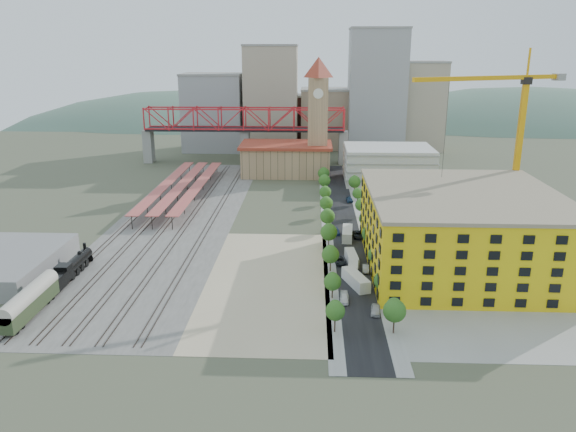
{
  "coord_description": "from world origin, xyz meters",
  "views": [
    {
      "loc": [
        5.78,
        -150.36,
        51.58
      ],
      "look_at": [
        -0.16,
        -12.58,
        10.0
      ],
      "focal_mm": 35.0,
      "sensor_mm": 36.0,
      "label": 1
    }
  ],
  "objects_px": {
    "clock_tower": "(318,106)",
    "tower_crane": "(512,124)",
    "site_trailer_b": "(353,266)",
    "car_0": "(344,299)",
    "locomotive": "(71,269)",
    "site_trailer_d": "(347,234)",
    "coach": "(29,301)",
    "site_trailer_a": "(356,280)",
    "site_trailer_c": "(352,258)",
    "construction_building": "(461,229)"
  },
  "relations": [
    {
      "from": "site_trailer_c",
      "to": "car_0",
      "type": "distance_m",
      "value": 23.23
    },
    {
      "from": "tower_crane",
      "to": "locomotive",
      "type": "bearing_deg",
      "value": -162.04
    },
    {
      "from": "coach",
      "to": "tower_crane",
      "type": "relative_size",
      "value": 0.38
    },
    {
      "from": "clock_tower",
      "to": "tower_crane",
      "type": "relative_size",
      "value": 1.01
    },
    {
      "from": "clock_tower",
      "to": "site_trailer_b",
      "type": "xyz_separation_m",
      "value": [
        8.0,
        -104.5,
        -27.52
      ]
    },
    {
      "from": "car_0",
      "to": "locomotive",
      "type": "bearing_deg",
      "value": 174.95
    },
    {
      "from": "site_trailer_c",
      "to": "site_trailer_d",
      "type": "relative_size",
      "value": 0.87
    },
    {
      "from": "clock_tower",
      "to": "locomotive",
      "type": "distance_m",
      "value": 128.34
    },
    {
      "from": "site_trailer_c",
      "to": "site_trailer_d",
      "type": "xyz_separation_m",
      "value": [
        0.0,
        18.32,
        0.18
      ]
    },
    {
      "from": "locomotive",
      "to": "site_trailer_c",
      "type": "height_order",
      "value": "locomotive"
    },
    {
      "from": "clock_tower",
      "to": "site_trailer_b",
      "type": "bearing_deg",
      "value": -85.62
    },
    {
      "from": "car_0",
      "to": "clock_tower",
      "type": "bearing_deg",
      "value": 96.82
    },
    {
      "from": "clock_tower",
      "to": "coach",
      "type": "relative_size",
      "value": 2.68
    },
    {
      "from": "locomotive",
      "to": "car_0",
      "type": "height_order",
      "value": "locomotive"
    },
    {
      "from": "car_0",
      "to": "site_trailer_d",
      "type": "bearing_deg",
      "value": 90.32
    },
    {
      "from": "clock_tower",
      "to": "site_trailer_a",
      "type": "xyz_separation_m",
      "value": [
        8.0,
        -113.21,
        -27.29
      ]
    },
    {
      "from": "coach",
      "to": "car_0",
      "type": "height_order",
      "value": "coach"
    },
    {
      "from": "site_trailer_a",
      "to": "site_trailer_b",
      "type": "height_order",
      "value": "site_trailer_a"
    },
    {
      "from": "construction_building",
      "to": "tower_crane",
      "type": "relative_size",
      "value": 0.98
    },
    {
      "from": "site_trailer_a",
      "to": "site_trailer_c",
      "type": "height_order",
      "value": "site_trailer_a"
    },
    {
      "from": "locomotive",
      "to": "site_trailer_b",
      "type": "height_order",
      "value": "locomotive"
    },
    {
      "from": "coach",
      "to": "site_trailer_a",
      "type": "distance_m",
      "value": 68.34
    },
    {
      "from": "clock_tower",
      "to": "site_trailer_d",
      "type": "distance_m",
      "value": 85.46
    },
    {
      "from": "coach",
      "to": "site_trailer_a",
      "type": "relative_size",
      "value": 1.89
    },
    {
      "from": "clock_tower",
      "to": "construction_building",
      "type": "distance_m",
      "value": 107.36
    },
    {
      "from": "coach",
      "to": "site_trailer_d",
      "type": "bearing_deg",
      "value": 37.3
    },
    {
      "from": "coach",
      "to": "site_trailer_a",
      "type": "xyz_separation_m",
      "value": [
        66.0,
        17.64,
        -1.84
      ]
    },
    {
      "from": "site_trailer_d",
      "to": "car_0",
      "type": "relative_size",
      "value": 2.23
    },
    {
      "from": "construction_building",
      "to": "tower_crane",
      "type": "bearing_deg",
      "value": 53.79
    },
    {
      "from": "site_trailer_b",
      "to": "car_0",
      "type": "xyz_separation_m",
      "value": [
        -3.0,
        -17.44,
        -0.39
      ]
    },
    {
      "from": "tower_crane",
      "to": "site_trailer_b",
      "type": "distance_m",
      "value": 60.58
    },
    {
      "from": "construction_building",
      "to": "site_trailer_c",
      "type": "xyz_separation_m",
      "value": [
        -26.0,
        1.09,
        -8.18
      ]
    },
    {
      "from": "clock_tower",
      "to": "tower_crane",
      "type": "xyz_separation_m",
      "value": [
        51.72,
        -75.79,
        3.05
      ]
    },
    {
      "from": "construction_building",
      "to": "coach",
      "type": "xyz_separation_m",
      "value": [
        -92.0,
        -30.86,
        -6.17
      ]
    },
    {
      "from": "construction_building",
      "to": "car_0",
      "type": "xyz_separation_m",
      "value": [
        -29.0,
        -21.94,
        -8.62
      ]
    },
    {
      "from": "clock_tower",
      "to": "site_trailer_d",
      "type": "bearing_deg",
      "value": -84.33
    },
    {
      "from": "site_trailer_b",
      "to": "coach",
      "type": "bearing_deg",
      "value": -153.58
    },
    {
      "from": "clock_tower",
      "to": "site_trailer_b",
      "type": "height_order",
      "value": "clock_tower"
    },
    {
      "from": "tower_crane",
      "to": "site_trailer_a",
      "type": "distance_m",
      "value": 65.06
    },
    {
      "from": "site_trailer_c",
      "to": "car_0",
      "type": "bearing_deg",
      "value": -102.21
    },
    {
      "from": "site_trailer_b",
      "to": "car_0",
      "type": "bearing_deg",
      "value": -95.11
    },
    {
      "from": "site_trailer_a",
      "to": "site_trailer_b",
      "type": "bearing_deg",
      "value": 70.24
    },
    {
      "from": "clock_tower",
      "to": "coach",
      "type": "height_order",
      "value": "clock_tower"
    },
    {
      "from": "clock_tower",
      "to": "construction_building",
      "type": "xyz_separation_m",
      "value": [
        34.0,
        -99.99,
        -19.29
      ]
    },
    {
      "from": "tower_crane",
      "to": "car_0",
      "type": "relative_size",
      "value": 11.14
    },
    {
      "from": "locomotive",
      "to": "site_trailer_c",
      "type": "distance_m",
      "value": 67.17
    },
    {
      "from": "site_trailer_c",
      "to": "tower_crane",
      "type": "bearing_deg",
      "value": 23.07
    },
    {
      "from": "clock_tower",
      "to": "car_0",
      "type": "height_order",
      "value": "clock_tower"
    },
    {
      "from": "clock_tower",
      "to": "locomotive",
      "type": "xyz_separation_m",
      "value": [
        -58.0,
        -111.37,
        -26.52
      ]
    },
    {
      "from": "construction_building",
      "to": "locomotive",
      "type": "relative_size",
      "value": 2.17
    }
  ]
}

